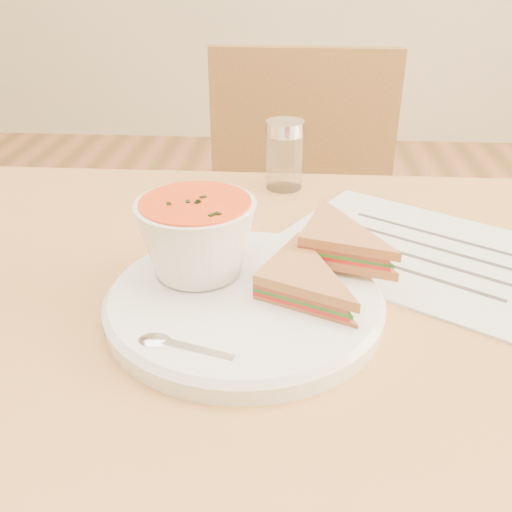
# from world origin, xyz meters

# --- Properties ---
(chair_far) EXTENTS (0.40, 0.40, 0.89)m
(chair_far) POSITION_xyz_m (0.06, 0.52, 0.45)
(chair_far) COLOR brown
(chair_far) RESTS_ON floor
(plate) EXTENTS (0.29, 0.29, 0.02)m
(plate) POSITION_xyz_m (0.00, -0.04, 0.76)
(plate) COLOR white
(plate) RESTS_ON dining_table
(soup_bowl) EXTENTS (0.15, 0.15, 0.08)m
(soup_bowl) POSITION_xyz_m (-0.05, -0.00, 0.81)
(soup_bowl) COLOR white
(soup_bowl) RESTS_ON plate
(sandwich_half_a) EXTENTS (0.14, 0.14, 0.03)m
(sandwich_half_a) POSITION_xyz_m (0.01, -0.05, 0.78)
(sandwich_half_a) COLOR #BA7241
(sandwich_half_a) RESTS_ON plate
(sandwich_half_b) EXTENTS (0.13, 0.13, 0.03)m
(sandwich_half_b) POSITION_xyz_m (0.05, 0.01, 0.79)
(sandwich_half_b) COLOR #BA7241
(sandwich_half_b) RESTS_ON plate
(spoon) EXTENTS (0.15, 0.07, 0.01)m
(spoon) POSITION_xyz_m (-0.03, -0.13, 0.77)
(spoon) COLOR silver
(spoon) RESTS_ON plate
(paper_menu) EXTENTS (0.40, 0.38, 0.00)m
(paper_menu) POSITION_xyz_m (0.20, 0.09, 0.75)
(paper_menu) COLOR white
(paper_menu) RESTS_ON dining_table
(condiment_shaker) EXTENTS (0.07, 0.07, 0.10)m
(condiment_shaker) POSITION_xyz_m (0.03, 0.29, 0.80)
(condiment_shaker) COLOR silver
(condiment_shaker) RESTS_ON dining_table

